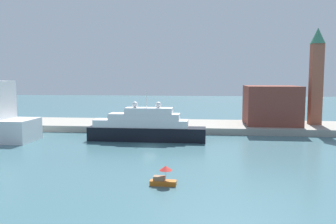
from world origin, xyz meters
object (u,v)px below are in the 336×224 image
small_motorboat (163,177)px  person_figure (129,122)px  harbor_building (271,105)px  bell_tower (316,73)px  mooring_bollard (173,126)px  parked_car (117,121)px  large_yacht (145,127)px

small_motorboat → person_figure: size_ratio=2.24×
harbor_building → bell_tower: size_ratio=0.56×
harbor_building → mooring_bollard: 28.36m
bell_tower → person_figure: (-50.76, -5.63, -13.45)m
small_motorboat → person_figure: bearing=108.2°
mooring_bollard → person_figure: bearing=162.1°
harbor_building → parked_car: (-42.92, -3.75, -4.68)m
large_yacht → parked_car: large_yacht is taller
bell_tower → person_figure: bearing=-173.7°
large_yacht → parked_car: 19.54m
harbor_building → person_figure: harbor_building is taller
parked_car → harbor_building: bearing=5.0°
large_yacht → mooring_bollard: large_yacht is taller
bell_tower → large_yacht: bearing=-155.0°
harbor_building → parked_car: 43.33m
harbor_building → parked_car: size_ratio=3.68×
small_motorboat → harbor_building: harbor_building is taller
bell_tower → parked_car: bell_tower is taller
large_yacht → bell_tower: bearing=25.0°
small_motorboat → bell_tower: size_ratio=0.14×
person_figure → large_yacht: bearing=-63.9°
small_motorboat → bell_tower: bearing=56.1°
small_motorboat → parked_car: (-19.39, 48.36, 1.17)m
parked_car → mooring_bollard: (16.56, -5.48, -0.26)m
large_yacht → harbor_building: bearing=31.9°
mooring_bollard → large_yacht: bearing=-117.3°
harbor_building → bell_tower: (11.76, 0.48, 8.90)m
bell_tower → mooring_bollard: bearing=-165.7°
bell_tower → person_figure: size_ratio=16.42×
small_motorboat → harbor_building: size_ratio=0.24×
large_yacht → parked_car: (-11.09, 16.07, -0.80)m
parked_car → person_figure: size_ratio=2.49×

